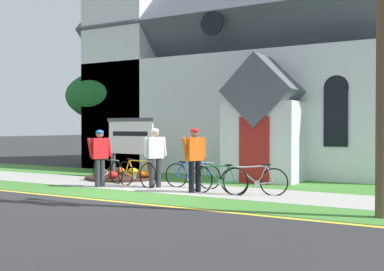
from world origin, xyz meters
TOP-DOWN VIEW (x-y plane):
  - ground at (0.00, 4.00)m, footprint 140.00×140.00m
  - sidewalk_slab at (-0.20, 1.50)m, footprint 32.00×2.27m
  - grass_verge at (-0.20, -0.39)m, footprint 32.00×1.51m
  - church_lawn at (-0.20, 3.97)m, footprint 24.00×2.66m
  - curb_paint_stripe at (-0.20, -1.29)m, footprint 28.00×0.16m
  - church_building at (-0.62, 9.98)m, footprint 13.23×11.92m
  - church_sign at (-2.39, 3.26)m, footprint 2.07×0.22m
  - flower_bed at (-2.38, 2.78)m, footprint 2.54×2.54m
  - bicycle_black at (-0.71, 1.28)m, footprint 1.75×0.46m
  - bicycle_white at (-2.18, 1.72)m, footprint 1.71×0.62m
  - bicycle_green at (0.92, 1.79)m, footprint 1.78×0.17m
  - bicycle_red at (2.12, 1.05)m, footprint 1.81×0.13m
  - bicycle_silver at (3.04, 1.32)m, footprint 1.71×0.52m
  - cyclist_in_orange_jersey at (-1.57, 0.64)m, footprint 0.41×0.68m
  - cyclist_in_blue_jersey at (1.46, 0.96)m, footprint 0.40×0.67m
  - cyclist_in_green_jersey at (-0.05, 1.30)m, footprint 0.44×0.62m
  - yard_deciduous_tree at (-6.23, 7.42)m, footprint 4.79×4.79m

SIDE VIEW (x-z plane):
  - ground at x=0.00m, z-range 0.00..0.00m
  - curb_paint_stripe at x=-0.20m, z-range 0.00..0.01m
  - grass_verge at x=-0.20m, z-range 0.00..0.01m
  - church_lawn at x=-0.20m, z-range 0.00..0.01m
  - sidewalk_slab at x=-0.20m, z-range 0.00..0.01m
  - flower_bed at x=-2.38m, z-range -0.09..0.25m
  - bicycle_white at x=-2.18m, z-range -0.03..0.78m
  - bicycle_green at x=0.92m, z-range -0.02..0.77m
  - bicycle_silver at x=3.04m, z-range -0.04..0.81m
  - bicycle_red at x=2.12m, z-range -0.03..0.80m
  - bicycle_black at x=-0.71m, z-range -0.03..0.81m
  - cyclist_in_orange_jersey at x=-1.57m, z-range 0.15..1.85m
  - cyclist_in_green_jersey at x=-0.05m, z-range 0.16..1.90m
  - cyclist_in_blue_jersey at x=1.46m, z-range 0.16..1.92m
  - church_sign at x=-2.39m, z-range 0.34..2.44m
  - yard_deciduous_tree at x=-6.23m, z-range 0.97..5.46m
  - church_building at x=-0.62m, z-range -2.15..11.21m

